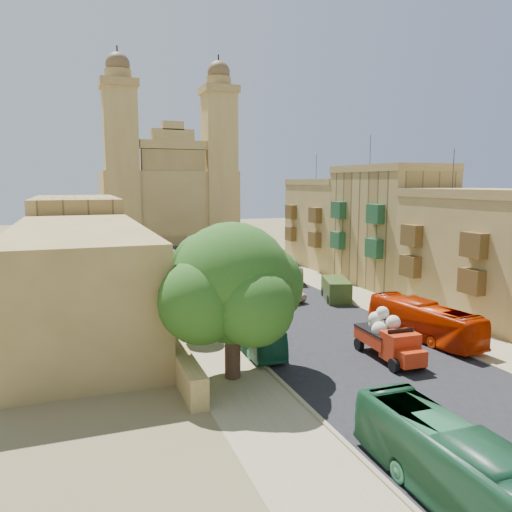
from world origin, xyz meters
TOP-DOWN VIEW (x-y plane):
  - ground at (0.00, 0.00)m, footprint 260.00×260.00m
  - road_surface at (0.00, 30.00)m, footprint 14.00×140.00m
  - sidewalk_east at (9.50, 30.00)m, footprint 5.00×140.00m
  - sidewalk_west at (-9.50, 30.00)m, footprint 5.00×140.00m
  - kerb_east at (7.00, 30.00)m, footprint 0.25×140.00m
  - kerb_west at (-7.00, 30.00)m, footprint 0.25×140.00m
  - townhouse_b at (15.95, 11.00)m, footprint 9.00×14.00m
  - townhouse_c at (15.95, 25.00)m, footprint 9.00×14.00m
  - townhouse_d at (15.95, 39.00)m, footprint 9.00×14.00m
  - west_wall at (-12.50, 20.00)m, footprint 1.00×40.00m
  - west_building_low at (-18.00, 18.00)m, footprint 10.00×28.00m
  - west_building_mid at (-18.00, 44.00)m, footprint 10.00×22.00m
  - church at (-0.00, 78.61)m, footprint 28.00×22.50m
  - ficus_tree at (-9.41, 4.01)m, footprint 9.59×8.82m
  - street_tree_a at (-10.00, 12.00)m, footprint 2.84×2.84m
  - street_tree_b at (-10.00, 24.00)m, footprint 3.63×3.63m
  - street_tree_c at (-10.00, 36.00)m, footprint 3.21×3.21m
  - street_tree_d at (-10.00, 48.00)m, footprint 2.87×2.87m
  - red_truck at (1.37, 3.47)m, footprint 2.52×5.98m
  - olive_pickup at (6.50, 20.00)m, footprint 3.75×5.60m
  - bus_green_south at (-5.40, -10.70)m, footprint 2.54×10.72m
  - bus_green_north at (-6.50, 8.88)m, footprint 2.35×9.01m
  - bus_red_east at (6.50, 6.37)m, footprint 3.44×10.47m
  - bus_cream_east at (6.24, 31.29)m, footprint 4.08×8.78m
  - car_blue_a at (-2.94, 15.88)m, footprint 2.49×4.31m
  - car_white_a at (-1.46, 32.48)m, footprint 2.68×4.44m
  - car_cream at (1.31, 21.44)m, footprint 3.72×5.33m
  - car_dkblue at (-2.16, 42.20)m, footprint 3.17×4.40m
  - car_white_b at (4.53, 45.96)m, footprint 1.43×3.31m
  - car_blue_b at (-1.15, 54.56)m, footprint 2.85×4.32m
  - pedestrian_a at (7.69, 14.99)m, footprint 0.65×0.49m
  - pedestrian_c at (7.50, 14.10)m, footprint 0.69×1.12m

SIDE VIEW (x-z plane):
  - ground at x=0.00m, z-range 0.00..0.00m
  - road_surface at x=0.00m, z-range 0.00..0.01m
  - sidewalk_east at x=9.50m, z-range 0.00..0.01m
  - sidewalk_west at x=-9.50m, z-range 0.00..0.01m
  - kerb_east at x=7.00m, z-range 0.00..0.12m
  - kerb_west at x=-7.00m, z-range 0.00..0.12m
  - car_white_b at x=4.53m, z-range 0.00..1.11m
  - car_dkblue at x=-2.16m, z-range 0.00..1.18m
  - car_blue_b at x=-1.15m, z-range 0.00..1.35m
  - car_cream at x=1.31m, z-range 0.00..1.35m
  - car_white_a at x=-1.46m, z-range 0.00..1.38m
  - car_blue_a at x=-2.94m, z-range 0.00..1.38m
  - pedestrian_a at x=7.69m, z-range 0.00..1.62m
  - pedestrian_c at x=7.50m, z-range 0.00..1.78m
  - west_wall at x=-12.50m, z-range 0.00..1.80m
  - olive_pickup at x=6.50m, z-range -0.02..2.11m
  - bus_cream_east at x=6.24m, z-range 0.00..2.38m
  - bus_green_north at x=-6.50m, z-range 0.00..2.49m
  - bus_red_east at x=6.50m, z-range 0.00..2.86m
  - bus_green_south at x=-5.40m, z-range 0.00..2.98m
  - red_truck at x=1.37m, z-range -0.21..3.24m
  - street_tree_a at x=-10.00m, z-range 0.73..5.09m
  - street_tree_d at x=-10.00m, z-range 0.74..5.16m
  - street_tree_c at x=-10.00m, z-range 0.83..5.77m
  - street_tree_b at x=-10.00m, z-range 0.95..6.53m
  - west_building_low at x=-18.00m, z-range 0.00..8.40m
  - west_building_mid at x=-18.00m, z-range 0.00..10.00m
  - townhouse_b at x=15.95m, z-range -1.79..13.11m
  - ficus_tree at x=-9.41m, z-range 0.87..10.46m
  - townhouse_d at x=15.95m, z-range -1.79..14.11m
  - townhouse_c at x=15.95m, z-range -1.79..15.61m
  - church at x=0.00m, z-range -8.63..27.67m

